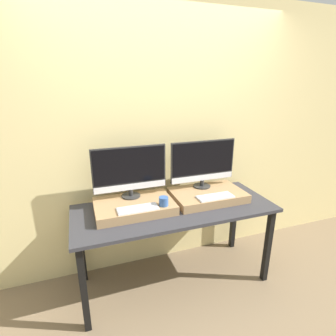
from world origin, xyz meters
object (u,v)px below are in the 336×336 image
at_px(monitor_left, 130,170).
at_px(mug, 164,201).
at_px(monitor_right, 203,162).
at_px(keyboard_left, 138,209).
at_px(keyboard_right, 215,197).

height_order(monitor_left, mug, monitor_left).
bearing_deg(monitor_left, monitor_right, 0.00).
bearing_deg(keyboard_left, mug, 0.00).
relative_size(keyboard_left, keyboard_right, 1.00).
bearing_deg(keyboard_left, monitor_right, 20.74).
distance_m(keyboard_left, mug, 0.22).
height_order(mug, keyboard_right, mug).
xyz_separation_m(mug, keyboard_right, (0.49, 0.00, -0.03)).
relative_size(keyboard_left, monitor_right, 0.51).
height_order(monitor_right, keyboard_right, monitor_right).
distance_m(monitor_left, keyboard_left, 0.36).
bearing_deg(keyboard_right, keyboard_left, 180.00).
height_order(mug, monitor_right, monitor_right).
xyz_separation_m(monitor_right, keyboard_right, (0.00, -0.27, -0.24)).
bearing_deg(monitor_left, keyboard_right, -20.74).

